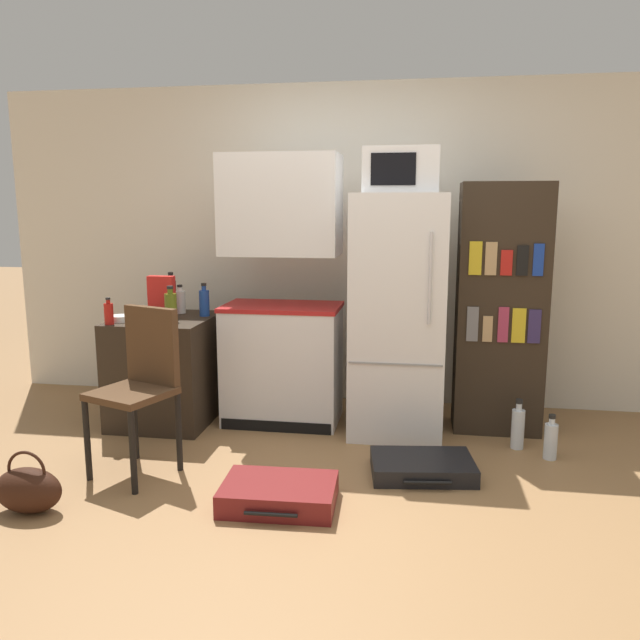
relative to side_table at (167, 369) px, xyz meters
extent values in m
plane|color=olive|center=(1.40, -1.22, -0.39)|extent=(24.00, 24.00, 0.00)
cube|color=silver|center=(1.60, 0.78, 0.87)|extent=(6.40, 0.10, 2.50)
cube|color=#2D2319|center=(0.00, 0.00, 0.00)|extent=(0.68, 0.76, 0.77)
cube|color=white|center=(0.85, 0.12, 0.03)|extent=(0.82, 0.51, 0.84)
cube|color=#B21E1E|center=(0.85, 0.12, 0.47)|extent=(0.84, 0.52, 0.03)
cube|color=white|center=(0.85, 0.12, 1.19)|extent=(0.82, 0.43, 0.70)
cube|color=black|center=(0.85, -0.14, -0.35)|extent=(0.79, 0.01, 0.08)
cube|color=white|center=(1.68, 0.05, 0.44)|extent=(0.63, 0.65, 1.65)
cube|color=gray|center=(1.68, -0.27, 0.17)|extent=(0.61, 0.01, 0.01)
cylinder|color=silver|center=(1.88, -0.29, 0.74)|extent=(0.02, 0.02, 0.58)
cube|color=silver|center=(1.68, 0.05, 1.41)|extent=(0.49, 0.36, 0.30)
cube|color=black|center=(1.63, -0.13, 1.41)|extent=(0.28, 0.01, 0.20)
cube|color=#2D2319|center=(2.38, 0.20, 0.48)|extent=(0.59, 0.36, 1.72)
cube|color=slate|center=(2.18, 0.01, 0.40)|extent=(0.08, 0.01, 0.23)
cube|color=tan|center=(2.28, 0.01, 0.37)|extent=(0.06, 0.01, 0.17)
cube|color=#A33351|center=(2.38, 0.01, 0.40)|extent=(0.07, 0.01, 0.24)
cube|color=gold|center=(2.48, 0.01, 0.40)|extent=(0.09, 0.01, 0.23)
cube|color=#332856|center=(2.58, 0.01, 0.40)|extent=(0.08, 0.01, 0.23)
cube|color=gold|center=(2.18, 0.01, 0.84)|extent=(0.08, 0.01, 0.22)
cube|color=tan|center=(2.28, 0.01, 0.84)|extent=(0.07, 0.01, 0.22)
cube|color=red|center=(2.38, 0.01, 0.82)|extent=(0.07, 0.01, 0.17)
cube|color=black|center=(2.48, 0.01, 0.83)|extent=(0.07, 0.01, 0.20)
cube|color=#193899|center=(2.58, 0.01, 0.84)|extent=(0.07, 0.01, 0.21)
cylinder|color=brown|center=(-0.06, 0.18, 0.44)|extent=(0.07, 0.07, 0.11)
cylinder|color=brown|center=(-0.06, 0.18, 0.50)|extent=(0.03, 0.03, 0.02)
cylinder|color=black|center=(-0.06, 0.18, 0.52)|extent=(0.04, 0.04, 0.01)
cylinder|color=#1E47A3|center=(0.27, 0.11, 0.48)|extent=(0.07, 0.07, 0.19)
cylinder|color=#1E47A3|center=(0.27, 0.11, 0.59)|extent=(0.03, 0.03, 0.03)
cylinder|color=black|center=(0.27, 0.11, 0.62)|extent=(0.04, 0.04, 0.02)
cylinder|color=black|center=(-0.05, 0.27, 0.50)|extent=(0.07, 0.07, 0.24)
cylinder|color=black|center=(-0.05, 0.27, 0.64)|extent=(0.03, 0.03, 0.04)
cylinder|color=black|center=(-0.05, 0.27, 0.68)|extent=(0.04, 0.04, 0.02)
cylinder|color=#AD1914|center=(-0.26, -0.31, 0.46)|extent=(0.06, 0.06, 0.14)
cylinder|color=#AD1914|center=(-0.26, -0.31, 0.54)|extent=(0.03, 0.03, 0.03)
cylinder|color=black|center=(-0.26, -0.31, 0.56)|extent=(0.03, 0.03, 0.01)
cylinder|color=white|center=(0.04, 0.21, 0.47)|extent=(0.08, 0.08, 0.17)
cylinder|color=white|center=(0.04, 0.21, 0.57)|extent=(0.03, 0.03, 0.03)
cylinder|color=black|center=(0.04, 0.21, 0.59)|extent=(0.04, 0.04, 0.02)
cylinder|color=#566619|center=(0.11, -0.13, 0.48)|extent=(0.08, 0.08, 0.19)
cylinder|color=#566619|center=(0.11, -0.13, 0.60)|extent=(0.04, 0.04, 0.03)
cylinder|color=black|center=(0.11, -0.13, 0.63)|extent=(0.04, 0.04, 0.02)
cylinder|color=silver|center=(-0.24, -0.19, 0.41)|extent=(0.15, 0.15, 0.04)
cube|color=red|center=(-0.02, 0.02, 0.54)|extent=(0.19, 0.07, 0.30)
cylinder|color=black|center=(-0.04, -1.06, -0.15)|extent=(0.04, 0.04, 0.48)
cylinder|color=black|center=(0.30, -1.19, -0.15)|extent=(0.04, 0.04, 0.48)
cylinder|color=black|center=(0.08, -0.72, -0.15)|extent=(0.04, 0.04, 0.48)
cylinder|color=black|center=(0.42, -0.85, -0.15)|extent=(0.04, 0.04, 0.48)
cube|color=#4C331E|center=(0.19, -0.96, 0.11)|extent=(0.52, 0.52, 0.04)
cube|color=#4C331E|center=(0.25, -0.79, 0.36)|extent=(0.37, 0.18, 0.46)
cube|color=maroon|center=(1.11, -1.20, -0.32)|extent=(0.61, 0.43, 0.12)
cylinder|color=black|center=(1.12, -1.42, -0.32)|extent=(0.27, 0.03, 0.02)
cube|color=black|center=(1.86, -0.69, -0.34)|extent=(0.64, 0.47, 0.10)
cylinder|color=black|center=(1.89, -0.91, -0.34)|extent=(0.27, 0.06, 0.02)
ellipsoid|color=#33190F|center=(-0.15, -1.48, -0.27)|extent=(0.36, 0.20, 0.24)
torus|color=#33190F|center=(-0.15, -1.48, -0.16)|extent=(0.21, 0.02, 0.21)
cylinder|color=silver|center=(2.48, -0.17, -0.26)|extent=(0.08, 0.08, 0.26)
cylinder|color=silver|center=(2.48, -0.17, -0.10)|extent=(0.04, 0.04, 0.05)
cylinder|color=black|center=(2.48, -0.17, -0.07)|extent=(0.04, 0.04, 0.03)
cylinder|color=silver|center=(2.66, -0.32, -0.27)|extent=(0.08, 0.08, 0.23)
cylinder|color=silver|center=(2.66, -0.32, -0.14)|extent=(0.04, 0.04, 0.04)
cylinder|color=black|center=(2.66, -0.32, -0.11)|extent=(0.04, 0.04, 0.02)
camera|label=1|loc=(1.81, -4.21, 1.17)|focal=35.00mm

